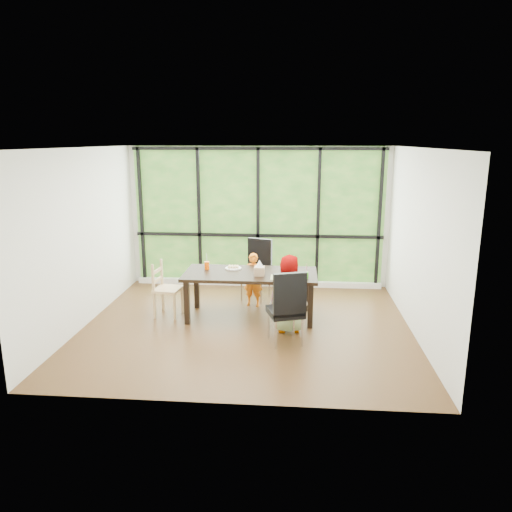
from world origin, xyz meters
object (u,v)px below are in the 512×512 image
at_px(child_toddler, 253,280).
at_px(dining_table, 250,295).
at_px(green_cup, 306,275).
at_px(chair_end_beech, 168,289).
at_px(tissue_box, 259,271).
at_px(plate_far, 233,268).
at_px(plate_near, 287,277).
at_px(orange_cup, 207,265).
at_px(chair_window_leather, 256,270).
at_px(child_older, 289,294).
at_px(chair_interior_leather, 285,306).

bearing_deg(child_toddler, dining_table, -78.58).
xyz_separation_m(dining_table, green_cup, (0.89, -0.25, 0.43)).
bearing_deg(chair_end_beech, tissue_box, -87.59).
distance_m(chair_end_beech, tissue_box, 1.55).
distance_m(plate_far, plate_near, 0.98).
bearing_deg(plate_near, orange_cup, 164.58).
bearing_deg(orange_cup, plate_near, -15.42).
distance_m(chair_window_leather, orange_cup, 1.10).
distance_m(child_toddler, plate_far, 0.54).
bearing_deg(plate_near, chair_window_leather, 117.08).
distance_m(chair_end_beech, child_older, 2.03).
distance_m(chair_window_leather, plate_near, 1.29).
bearing_deg(chair_window_leather, child_toddler, -71.37).
relative_size(chair_window_leather, child_toddler, 1.16).
bearing_deg(dining_table, chair_window_leather, 89.67).
relative_size(child_older, plate_far, 4.45).
distance_m(dining_table, child_toddler, 0.58).
height_order(child_older, green_cup, child_older).
bearing_deg(plate_near, child_toddler, 126.90).
xyz_separation_m(chair_end_beech, child_toddler, (1.34, 0.60, 0.01)).
distance_m(chair_interior_leather, plate_near, 0.78).
relative_size(chair_interior_leather, orange_cup, 8.52).
height_order(chair_window_leather, child_toddler, chair_window_leather).
relative_size(chair_window_leather, chair_end_beech, 1.20).
xyz_separation_m(child_toddler, plate_far, (-0.30, -0.34, 0.29)).
relative_size(child_toddler, plate_near, 3.48).
height_order(chair_interior_leather, chair_end_beech, chair_interior_leather).
xyz_separation_m(chair_interior_leather, plate_near, (-0.00, 0.75, 0.22)).
bearing_deg(plate_near, tissue_box, 170.58).
xyz_separation_m(child_toddler, child_older, (0.62, -1.10, 0.12)).
bearing_deg(dining_table, child_toddler, 90.00).
bearing_deg(dining_table, child_older, -40.51).
bearing_deg(chair_window_leather, chair_interior_leather, -53.37).
distance_m(child_toddler, orange_cup, 0.91).
xyz_separation_m(dining_table, orange_cup, (-0.73, 0.16, 0.44)).
xyz_separation_m(dining_table, chair_window_leather, (0.01, 0.92, 0.17)).
relative_size(chair_window_leather, orange_cup, 8.52).
height_order(chair_end_beech, child_older, child_older).
xyz_separation_m(chair_end_beech, tissue_box, (1.50, -0.10, 0.37)).
xyz_separation_m(child_toddler, tissue_box, (0.16, -0.71, 0.35)).
relative_size(chair_interior_leather, plate_far, 4.08).
height_order(chair_window_leather, green_cup, chair_window_leather).
xyz_separation_m(chair_interior_leather, green_cup, (0.30, 0.71, 0.26)).
bearing_deg(dining_table, tissue_box, -40.83).
bearing_deg(child_toddler, child_older, -49.11).
height_order(plate_far, tissue_box, tissue_box).
distance_m(child_toddler, child_older, 1.27).
xyz_separation_m(dining_table, child_toddler, (0.00, 0.57, 0.09)).
relative_size(chair_window_leather, plate_near, 4.05).
height_order(chair_window_leather, chair_interior_leather, same).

